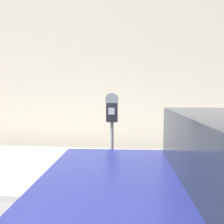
{
  "coord_description": "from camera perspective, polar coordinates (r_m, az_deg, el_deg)",
  "views": [
    {
      "loc": [
        0.8,
        -2.12,
        1.64
      ],
      "look_at": [
        0.47,
        1.18,
        1.33
      ],
      "focal_mm": 35.0,
      "sensor_mm": 36.0,
      "label": 1
    }
  ],
  "objects": [
    {
      "name": "sidewalk",
      "position": [
        4.67,
        -4.57,
        -14.5
      ],
      "size": [
        24.0,
        2.8,
        0.1
      ],
      "color": "#ADAAA3",
      "rests_on": "ground_plane"
    },
    {
      "name": "building_facade",
      "position": [
        6.45,
        -1.4,
        11.6
      ],
      "size": [
        24.0,
        0.3,
        4.67
      ],
      "color": "beige",
      "rests_on": "ground_plane"
    },
    {
      "name": "parking_meter",
      "position": [
        3.34,
        -0.0,
        -1.54
      ],
      "size": [
        0.19,
        0.13,
        1.52
      ],
      "color": "slate",
      "rests_on": "sidewalk"
    }
  ]
}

